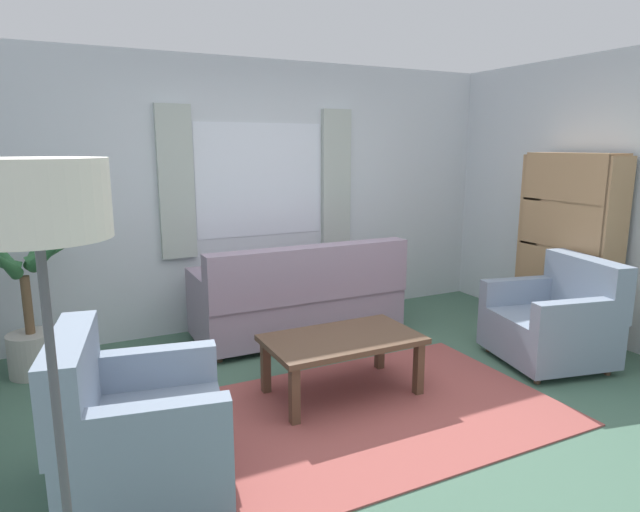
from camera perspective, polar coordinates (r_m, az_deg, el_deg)
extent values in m
plane|color=#476B56|center=(3.88, 5.98, -15.89)|extent=(6.24, 6.24, 0.00)
cube|color=silver|center=(5.51, -6.46, 6.41)|extent=(5.32, 0.12, 2.60)
cube|color=white|center=(5.44, -6.27, 7.93)|extent=(1.30, 0.01, 1.10)
cube|color=#B2BCB2|center=(5.18, -14.87, 7.45)|extent=(0.32, 0.06, 1.40)
cube|color=#B2BCB2|center=(5.75, 1.69, 8.19)|extent=(0.32, 0.06, 1.40)
cube|color=#9E4C47|center=(3.88, 5.98, -15.81)|extent=(2.44, 1.66, 0.01)
cube|color=#998499|center=(5.18, -2.45, -5.70)|extent=(1.90, 0.80, 0.38)
cube|color=#998499|center=(4.79, -0.93, -1.81)|extent=(1.90, 0.20, 0.48)
cube|color=#998499|center=(5.50, 5.83, -1.40)|extent=(0.16, 0.80, 0.24)
cube|color=#998499|center=(4.83, -11.98, -3.43)|extent=(0.16, 0.80, 0.24)
cylinder|color=brown|center=(5.88, 4.00, -5.88)|extent=(0.06, 0.06, 0.06)
cylinder|color=brown|center=(5.26, -12.36, -8.22)|extent=(0.06, 0.06, 0.06)
cylinder|color=brown|center=(5.39, 7.25, -7.55)|extent=(0.06, 0.06, 0.06)
cylinder|color=brown|center=(4.72, -10.53, -10.49)|extent=(0.06, 0.06, 0.06)
cube|color=gray|center=(3.14, -17.63, -18.49)|extent=(0.93, 0.97, 0.36)
cube|color=gray|center=(2.99, -24.57, -11.81)|extent=(0.32, 0.86, 0.46)
cube|color=gray|center=(2.69, -18.14, -16.89)|extent=(0.81, 0.26, 0.22)
cube|color=gray|center=(3.34, -17.84, -11.10)|extent=(0.81, 0.26, 0.22)
cylinder|color=brown|center=(2.97, -10.66, -24.85)|extent=(0.05, 0.05, 0.06)
cylinder|color=brown|center=(3.54, -11.87, -18.41)|extent=(0.05, 0.05, 0.06)
cylinder|color=brown|center=(3.57, -22.76, -18.89)|extent=(0.05, 0.05, 0.06)
cube|color=gray|center=(4.93, 22.72, -7.66)|extent=(0.96, 0.99, 0.36)
cube|color=gray|center=(5.02, 26.10, -2.73)|extent=(0.35, 0.86, 0.46)
cube|color=gray|center=(5.12, 20.57, -3.40)|extent=(0.81, 0.28, 0.22)
cube|color=gray|center=(4.58, 25.71, -5.55)|extent=(0.81, 0.28, 0.22)
cylinder|color=brown|center=(5.08, 17.30, -9.21)|extent=(0.05, 0.05, 0.06)
cylinder|color=brown|center=(4.57, 21.84, -11.94)|extent=(0.05, 0.05, 0.06)
cylinder|color=brown|center=(5.44, 23.11, -8.26)|extent=(0.05, 0.05, 0.06)
cylinder|color=brown|center=(4.95, 27.94, -10.61)|extent=(0.05, 0.05, 0.06)
cube|color=brown|center=(3.94, 2.33, -8.73)|extent=(1.10, 0.64, 0.04)
cube|color=brown|center=(3.61, -2.70, -14.48)|extent=(0.06, 0.06, 0.40)
cube|color=brown|center=(4.07, 10.31, -11.58)|extent=(0.06, 0.06, 0.40)
cube|color=brown|center=(4.05, -5.72, -11.54)|extent=(0.06, 0.06, 0.40)
cube|color=brown|center=(4.46, 6.28, -9.33)|extent=(0.06, 0.06, 0.40)
cylinder|color=#B7B2A8|center=(4.91, -27.90, -9.06)|extent=(0.36, 0.36, 0.34)
cylinder|color=brown|center=(4.79, -28.35, -4.55)|extent=(0.07, 0.07, 0.46)
cone|color=#2D6638|center=(4.73, -24.92, 1.30)|extent=(0.65, 0.19, 0.36)
cone|color=#2D6638|center=(4.95, -27.57, 1.05)|extent=(0.24, 0.53, 0.36)
cone|color=#2D6638|center=(4.51, -30.42, -0.45)|extent=(0.27, 0.43, 0.39)
cone|color=#2D6638|center=(4.47, -26.46, 0.37)|extent=(0.39, 0.52, 0.41)
cube|color=#A87F56|center=(5.26, 28.35, -0.10)|extent=(0.30, 0.04, 1.70)
cube|color=#A87F56|center=(5.81, 21.16, 1.49)|extent=(0.30, 0.04, 1.70)
cube|color=#A87F56|center=(5.42, 23.63, 0.62)|extent=(0.02, 0.90, 1.70)
cube|color=#A87F56|center=(5.73, 23.87, -7.55)|extent=(0.30, 0.86, 0.02)
cube|color=#A87F56|center=(5.61, 24.22, -3.43)|extent=(0.30, 0.86, 0.02)
cube|color=#A87F56|center=(5.52, 24.58, 0.84)|extent=(0.30, 0.86, 0.02)
cube|color=#A87F56|center=(5.47, 24.95, 5.22)|extent=(0.30, 0.86, 0.02)
cube|color=#A87F56|center=(5.45, 25.33, 9.66)|extent=(0.30, 0.86, 0.02)
cube|color=#5B8E93|center=(5.37, 27.27, -3.08)|extent=(0.28, 0.06, 0.21)
cube|color=#B23833|center=(5.41, 26.71, -3.03)|extent=(0.28, 0.06, 0.19)
cube|color=#B23833|center=(5.44, 26.10, -2.34)|extent=(0.25, 0.06, 0.29)
cube|color=gold|center=(5.50, 25.44, -2.52)|extent=(0.25, 0.07, 0.22)
cube|color=#B23833|center=(5.54, 24.81, -2.33)|extent=(0.23, 0.06, 0.23)
cube|color=beige|center=(5.59, 24.15, -1.94)|extent=(0.28, 0.09, 0.27)
cube|color=#5B8E93|center=(5.65, 23.41, -1.97)|extent=(0.28, 0.07, 0.23)
cube|color=#335199|center=(5.70, 22.77, -1.57)|extent=(0.27, 0.09, 0.27)
cube|color=#B23833|center=(5.75, 22.18, -1.35)|extent=(0.28, 0.05, 0.29)
cylinder|color=#4C4C51|center=(2.08, -25.44, -18.84)|extent=(0.03, 0.03, 1.48)
cylinder|color=silver|center=(1.82, -27.76, 5.33)|extent=(0.43, 0.43, 0.24)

